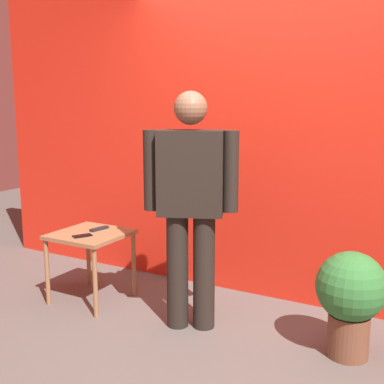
{
  "coord_description": "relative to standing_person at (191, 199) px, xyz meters",
  "views": [
    {
      "loc": [
        1.35,
        -2.57,
        1.6
      ],
      "look_at": [
        -0.4,
        0.55,
        0.95
      ],
      "focal_mm": 46.25,
      "sensor_mm": 36.0,
      "label": 1
    }
  ],
  "objects": [
    {
      "name": "tv_remote",
      "position": [
        -0.93,
        0.13,
        -0.36
      ],
      "size": [
        0.07,
        0.18,
        0.02
      ],
      "primitive_type": "cube",
      "rotation": [
        0.0,
        0.0,
        -0.18
      ],
      "color": "black",
      "rests_on": "side_table"
    },
    {
      "name": "ground_plane",
      "position": [
        0.3,
        -0.35,
        -0.94
      ],
      "size": [
        12.0,
        12.0,
        0.0
      ],
      "primitive_type": "plane",
      "color": "#59544F"
    },
    {
      "name": "potted_plant",
      "position": [
        1.09,
        0.11,
        -0.53
      ],
      "size": [
        0.44,
        0.44,
        0.69
      ],
      "color": "brown",
      "rests_on": "ground_plane"
    },
    {
      "name": "back_wall_red",
      "position": [
        0.3,
        0.85,
        0.42
      ],
      "size": [
        5.76,
        0.12,
        2.71
      ],
      "primitive_type": "cube",
      "color": "red",
      "rests_on": "ground_plane"
    },
    {
      "name": "standing_person",
      "position": [
        0.0,
        0.0,
        0.0
      ],
      "size": [
        0.65,
        0.38,
        1.67
      ],
      "color": "black",
      "rests_on": "ground_plane"
    },
    {
      "name": "side_table",
      "position": [
        -0.94,
        0.02,
        -0.45
      ],
      "size": [
        0.55,
        0.55,
        0.57
      ],
      "color": "olive",
      "rests_on": "ground_plane"
    },
    {
      "name": "cell_phone",
      "position": [
        -0.92,
        -0.09,
        -0.36
      ],
      "size": [
        0.13,
        0.16,
        0.01
      ],
      "primitive_type": "cube",
      "rotation": [
        0.0,
        0.0,
        -0.49
      ],
      "color": "black",
      "rests_on": "side_table"
    }
  ]
}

